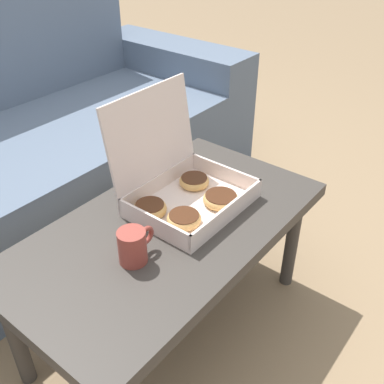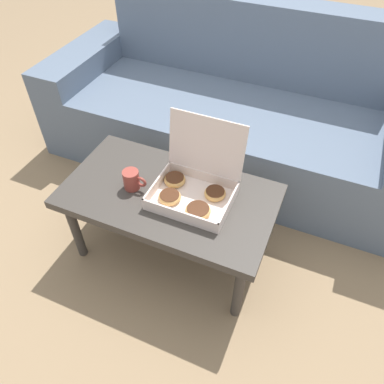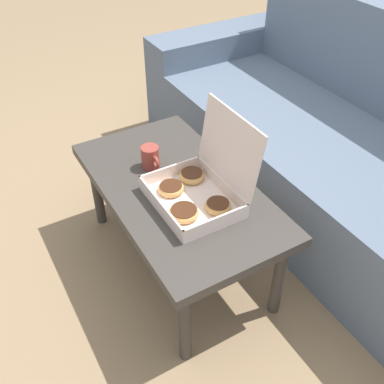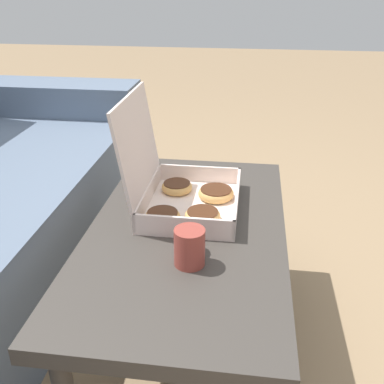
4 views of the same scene
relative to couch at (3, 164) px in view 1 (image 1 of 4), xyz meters
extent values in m
plane|color=#937756|center=(0.00, -0.83, -0.30)|extent=(12.00, 12.00, 0.00)
cube|color=slate|center=(0.00, -0.15, -0.08)|extent=(1.72, 0.66, 0.43)
cube|color=slate|center=(0.98, -0.05, -0.01)|extent=(0.24, 0.86, 0.57)
cube|color=#3D3833|center=(0.00, -0.87, 0.10)|extent=(0.94, 0.52, 0.04)
cylinder|color=#3D3833|center=(0.41, -1.07, -0.11)|extent=(0.04, 0.04, 0.38)
cylinder|color=#3D3833|center=(-0.41, -0.67, -0.11)|extent=(0.04, 0.04, 0.38)
cylinder|color=#3D3833|center=(0.41, -0.67, -0.11)|extent=(0.04, 0.04, 0.38)
cube|color=silver|center=(0.11, -0.87, 0.13)|extent=(0.34, 0.26, 0.01)
cube|color=silver|center=(0.11, -0.99, 0.16)|extent=(0.34, 0.01, 0.05)
cube|color=silver|center=(0.11, -0.74, 0.16)|extent=(0.34, 0.01, 0.05)
cube|color=silver|center=(-0.05, -0.87, 0.16)|extent=(0.01, 0.26, 0.05)
cube|color=silver|center=(0.28, -0.87, 0.16)|extent=(0.01, 0.26, 0.05)
cube|color=silver|center=(0.11, -0.71, 0.31)|extent=(0.34, 0.05, 0.26)
torus|color=tan|center=(0.17, -0.93, 0.14)|extent=(0.11, 0.11, 0.03)
cylinder|color=#472614|center=(0.17, -0.93, 0.15)|extent=(0.09, 0.09, 0.01)
torus|color=tan|center=(0.03, -0.91, 0.14)|extent=(0.10, 0.10, 0.03)
cylinder|color=#472614|center=(0.03, -0.91, 0.15)|extent=(0.08, 0.08, 0.01)
torus|color=tan|center=(0.20, -0.81, 0.14)|extent=(0.09, 0.09, 0.03)
cylinder|color=#472614|center=(0.20, -0.81, 0.15)|extent=(0.08, 0.08, 0.01)
torus|color=tan|center=(0.00, -0.80, 0.15)|extent=(0.10, 0.10, 0.03)
cylinder|color=#472614|center=(0.00, -0.80, 0.16)|extent=(0.08, 0.08, 0.01)
cylinder|color=#993D33|center=(-0.16, -0.90, 0.17)|extent=(0.07, 0.07, 0.09)
torus|color=#993D33|center=(-0.12, -0.90, 0.17)|extent=(0.05, 0.01, 0.05)
camera|label=1|loc=(-0.73, -1.54, 0.90)|focal=42.00mm
camera|label=2|loc=(0.55, -1.89, 1.30)|focal=35.00mm
camera|label=3|loc=(1.18, -1.49, 1.19)|focal=42.00mm
camera|label=4|loc=(-1.02, -1.02, 0.73)|focal=42.00mm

